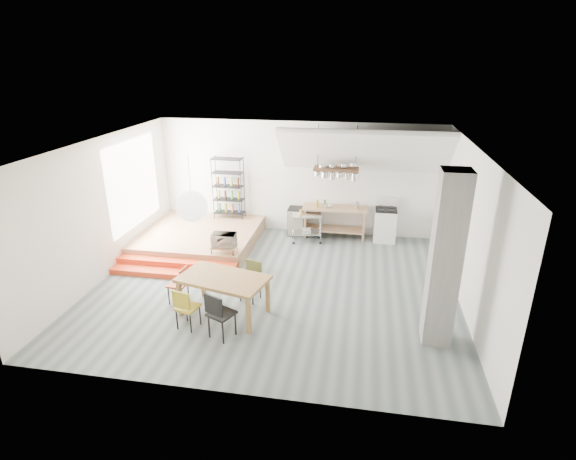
% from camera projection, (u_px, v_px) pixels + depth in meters
% --- Properties ---
extents(floor, '(8.00, 8.00, 0.00)m').
position_uv_depth(floor, '(275.00, 286.00, 10.17)').
color(floor, '#545F61').
rests_on(floor, ground).
extents(wall_back, '(8.00, 0.04, 3.20)m').
position_uv_depth(wall_back, '(298.00, 178.00, 12.80)').
color(wall_back, silver).
rests_on(wall_back, ground).
extents(wall_left, '(0.04, 7.00, 3.20)m').
position_uv_depth(wall_left, '(102.00, 209.00, 10.23)').
color(wall_left, silver).
rests_on(wall_left, ground).
extents(wall_right, '(0.04, 7.00, 3.20)m').
position_uv_depth(wall_right, '(470.00, 232.00, 8.95)').
color(wall_right, silver).
rests_on(wall_right, ground).
extents(ceiling, '(8.00, 7.00, 0.02)m').
position_uv_depth(ceiling, '(273.00, 145.00, 9.00)').
color(ceiling, white).
rests_on(ceiling, wall_back).
extents(slope_ceiling, '(4.40, 1.44, 1.32)m').
position_uv_depth(slope_ceiling, '(364.00, 151.00, 11.61)').
color(slope_ceiling, white).
rests_on(slope_ceiling, wall_back).
extents(window_pane, '(0.02, 2.50, 2.20)m').
position_uv_depth(window_pane, '(134.00, 184.00, 11.53)').
color(window_pane, white).
rests_on(window_pane, wall_left).
extents(platform, '(3.00, 3.00, 0.40)m').
position_uv_depth(platform, '(200.00, 237.00, 12.33)').
color(platform, '#A07350').
rests_on(platform, ground).
extents(step_lower, '(3.00, 0.35, 0.13)m').
position_uv_depth(step_lower, '(172.00, 274.00, 10.59)').
color(step_lower, red).
rests_on(step_lower, ground).
extents(step_upper, '(3.00, 0.35, 0.27)m').
position_uv_depth(step_upper, '(177.00, 265.00, 10.89)').
color(step_upper, red).
rests_on(step_upper, ground).
extents(concrete_column, '(0.50, 0.50, 3.20)m').
position_uv_depth(concrete_column, '(445.00, 261.00, 7.69)').
color(concrete_column, slate).
rests_on(concrete_column, ground).
extents(kitchen_counter, '(1.80, 0.60, 0.91)m').
position_uv_depth(kitchen_counter, '(335.00, 217.00, 12.66)').
color(kitchen_counter, '#A07350').
rests_on(kitchen_counter, ground).
extents(stove, '(0.60, 0.60, 1.18)m').
position_uv_depth(stove, '(385.00, 224.00, 12.50)').
color(stove, white).
rests_on(stove, ground).
extents(pot_rack, '(1.20, 0.50, 1.43)m').
position_uv_depth(pot_rack, '(337.00, 172.00, 11.95)').
color(pot_rack, '#41281A').
rests_on(pot_rack, ceiling).
extents(wire_shelving, '(0.88, 0.38, 1.80)m').
position_uv_depth(wire_shelving, '(228.00, 187.00, 12.94)').
color(wire_shelving, black).
rests_on(wire_shelving, platform).
extents(microwave_shelf, '(0.60, 0.40, 0.16)m').
position_uv_depth(microwave_shelf, '(224.00, 247.00, 10.89)').
color(microwave_shelf, '#A07350').
rests_on(microwave_shelf, platform).
extents(paper_lantern, '(0.60, 0.60, 0.60)m').
position_uv_depth(paper_lantern, '(192.00, 207.00, 8.52)').
color(paper_lantern, white).
rests_on(paper_lantern, ceiling).
extents(dining_table, '(1.90, 1.35, 0.82)m').
position_uv_depth(dining_table, '(223.00, 281.00, 8.84)').
color(dining_table, olive).
rests_on(dining_table, ground).
extents(chair_mustard, '(0.47, 0.47, 0.85)m').
position_uv_depth(chair_mustard, '(185.00, 306.00, 8.41)').
color(chair_mustard, '#A1891B').
rests_on(chair_mustard, ground).
extents(chair_black, '(0.57, 0.57, 0.94)m').
position_uv_depth(chair_black, '(218.00, 312.00, 8.11)').
color(chair_black, black).
rests_on(chair_black, ground).
extents(chair_olive, '(0.49, 0.49, 0.85)m').
position_uv_depth(chair_olive, '(252.00, 277.00, 9.49)').
color(chair_olive, brown).
rests_on(chair_olive, ground).
extents(chair_red, '(0.39, 0.39, 0.81)m').
position_uv_depth(chair_red, '(180.00, 282.00, 9.33)').
color(chair_red, '#A13217').
rests_on(chair_red, ground).
extents(rolling_cart, '(0.87, 0.58, 0.80)m').
position_uv_depth(rolling_cart, '(307.00, 224.00, 12.40)').
color(rolling_cart, silver).
rests_on(rolling_cart, ground).
extents(mini_fridge, '(0.47, 0.47, 0.80)m').
position_uv_depth(mini_fridge, '(297.00, 221.00, 12.96)').
color(mini_fridge, black).
rests_on(mini_fridge, ground).
extents(microwave, '(0.59, 0.42, 0.32)m').
position_uv_depth(microwave, '(224.00, 240.00, 10.82)').
color(microwave, beige).
rests_on(microwave, microwave_shelf).
extents(bowl, '(0.28, 0.28, 0.05)m').
position_uv_depth(bowl, '(328.00, 206.00, 12.53)').
color(bowl, silver).
rests_on(bowl, kitchen_counter).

